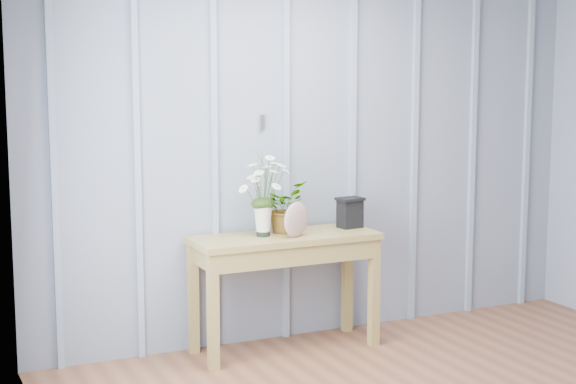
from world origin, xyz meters
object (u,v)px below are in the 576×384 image
sideboard (285,252)px  daisy_vase (263,183)px  carved_box (350,212)px  felt_disc_vessel (296,220)px

sideboard → daisy_vase: 0.47m
carved_box → felt_disc_vessel: bearing=-162.8°
felt_disc_vessel → carved_box: bearing=-8.1°
felt_disc_vessel → carved_box: 0.49m
felt_disc_vessel → carved_box: felt_disc_vessel is taller
daisy_vase → carved_box: bearing=2.3°
daisy_vase → carved_box: size_ratio=2.66×
carved_box → daisy_vase: bearing=-177.7°
sideboard → felt_disc_vessel: bearing=-73.4°
daisy_vase → carved_box: daisy_vase is taller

